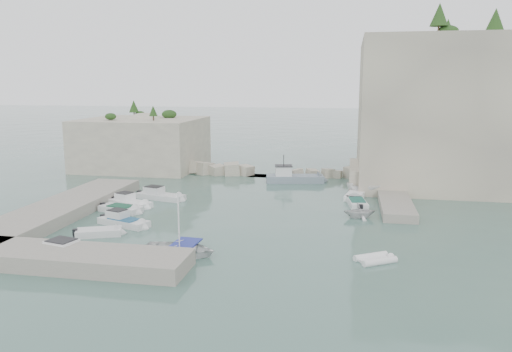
% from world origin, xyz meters
% --- Properties ---
extents(ground, '(400.00, 400.00, 0.00)m').
position_xyz_m(ground, '(0.00, 0.00, 0.00)').
color(ground, '#476B60').
rests_on(ground, ground).
extents(cliff_east, '(26.00, 22.00, 17.00)m').
position_xyz_m(cliff_east, '(23.00, 23.00, 8.50)').
color(cliff_east, beige).
rests_on(cliff_east, ground).
extents(cliff_terrace, '(8.00, 10.00, 2.50)m').
position_xyz_m(cliff_terrace, '(13.00, 18.00, 1.25)').
color(cliff_terrace, beige).
rests_on(cliff_terrace, ground).
extents(outcrop_west, '(16.00, 14.00, 7.00)m').
position_xyz_m(outcrop_west, '(-20.00, 25.00, 3.50)').
color(outcrop_west, beige).
rests_on(outcrop_west, ground).
extents(quay_west, '(5.00, 24.00, 1.10)m').
position_xyz_m(quay_west, '(-17.00, -1.00, 0.55)').
color(quay_west, '#9E9689').
rests_on(quay_west, ground).
extents(quay_south, '(18.00, 4.00, 1.10)m').
position_xyz_m(quay_south, '(-10.00, -12.50, 0.55)').
color(quay_south, '#9E9689').
rests_on(quay_south, ground).
extents(ledge_east, '(3.00, 16.00, 0.80)m').
position_xyz_m(ledge_east, '(13.50, 10.00, 0.40)').
color(ledge_east, '#9E9689').
rests_on(ledge_east, ground).
extents(breakwater, '(28.00, 3.00, 1.40)m').
position_xyz_m(breakwater, '(-1.00, 22.00, 0.70)').
color(breakwater, beige).
rests_on(breakwater, ground).
extents(motorboat_a, '(6.07, 3.09, 1.40)m').
position_xyz_m(motorboat_a, '(-10.36, 6.99, 0.00)').
color(motorboat_a, silver).
rests_on(motorboat_a, ground).
extents(motorboat_b, '(5.32, 3.38, 1.40)m').
position_xyz_m(motorboat_b, '(-12.17, 3.54, 0.00)').
color(motorboat_b, white).
rests_on(motorboat_b, ground).
extents(motorboat_c, '(4.82, 2.70, 0.70)m').
position_xyz_m(motorboat_c, '(-12.10, 1.31, 0.00)').
color(motorboat_c, silver).
rests_on(motorboat_c, ground).
extents(motorboat_d, '(5.43, 3.17, 1.40)m').
position_xyz_m(motorboat_d, '(-9.80, -2.88, 0.00)').
color(motorboat_d, silver).
rests_on(motorboat_d, ground).
extents(motorboat_e, '(4.12, 2.89, 0.70)m').
position_xyz_m(motorboat_e, '(-10.49, -5.92, 0.00)').
color(motorboat_e, silver).
rests_on(motorboat_e, ground).
extents(motorboat_f, '(6.62, 3.33, 1.40)m').
position_xyz_m(motorboat_f, '(-9.66, -11.31, 0.00)').
color(motorboat_f, white).
rests_on(motorboat_f, ground).
extents(rowboat, '(5.45, 4.06, 1.08)m').
position_xyz_m(rowboat, '(-2.66, -9.03, 0.00)').
color(rowboat, white).
rests_on(rowboat, ground).
extents(inflatable_dinghy, '(3.13, 2.67, 0.44)m').
position_xyz_m(inflatable_dinghy, '(10.90, -7.84, 0.00)').
color(inflatable_dinghy, white).
rests_on(inflatable_dinghy, ground).
extents(tender_east_a, '(3.41, 3.13, 1.51)m').
position_xyz_m(tender_east_a, '(10.00, 3.39, 0.00)').
color(tender_east_a, silver).
rests_on(tender_east_a, ground).
extents(tender_east_b, '(2.30, 4.92, 0.70)m').
position_xyz_m(tender_east_b, '(9.83, 8.03, 0.00)').
color(tender_east_b, silver).
rests_on(tender_east_b, ground).
extents(tender_east_c, '(2.58, 5.32, 0.70)m').
position_xyz_m(tender_east_c, '(9.74, 11.53, 0.00)').
color(tender_east_c, white).
rests_on(tender_east_c, ground).
extents(tender_east_d, '(4.30, 2.77, 1.55)m').
position_xyz_m(tender_east_d, '(10.63, 12.90, 0.00)').
color(tender_east_d, white).
rests_on(tender_east_d, ground).
extents(work_boat, '(7.90, 3.64, 2.20)m').
position_xyz_m(work_boat, '(2.45, 18.56, 0.00)').
color(work_boat, slate).
rests_on(work_boat, ground).
extents(rowboat_mast, '(0.10, 0.10, 4.20)m').
position_xyz_m(rowboat_mast, '(-2.66, -9.03, 2.64)').
color(rowboat_mast, white).
rests_on(rowboat_mast, rowboat).
extents(vegetation, '(53.48, 13.88, 13.40)m').
position_xyz_m(vegetation, '(17.83, 24.40, 17.93)').
color(vegetation, '#1E4219').
rests_on(vegetation, ground).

